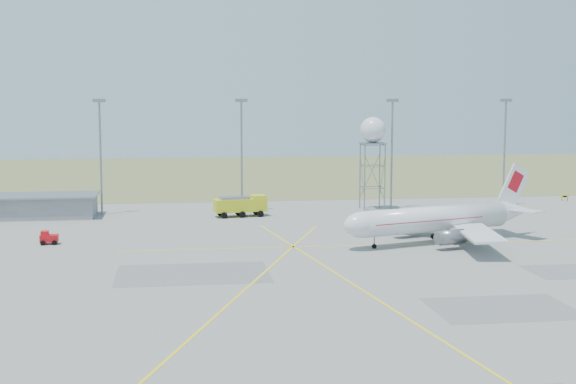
{
  "coord_description": "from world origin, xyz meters",
  "views": [
    {
      "loc": [
        -21.69,
        -78.62,
        20.74
      ],
      "look_at": [
        -5.14,
        40.0,
        6.57
      ],
      "focal_mm": 50.0,
      "sensor_mm": 36.0,
      "label": 1
    }
  ],
  "objects": [
    {
      "name": "airliner_main",
      "position": [
        15.21,
        30.85,
        3.36
      ],
      "size": [
        31.54,
        29.81,
        10.95
      ],
      "rotation": [
        0.0,
        0.0,
        3.45
      ],
      "color": "silver",
      "rests_on": "ground"
    },
    {
      "name": "mast_d",
      "position": [
        40.0,
        66.0,
        12.07
      ],
      "size": [
        2.2,
        0.5,
        20.5
      ],
      "color": "gray",
      "rests_on": "ground"
    },
    {
      "name": "mast_a",
      "position": [
        -35.0,
        66.0,
        12.07
      ],
      "size": [
        2.2,
        0.5,
        20.5
      ],
      "color": "gray",
      "rests_on": "ground"
    },
    {
      "name": "mast_c",
      "position": [
        18.0,
        66.0,
        12.07
      ],
      "size": [
        2.2,
        0.5,
        20.5
      ],
      "color": "gray",
      "rests_on": "ground"
    },
    {
      "name": "fire_truck",
      "position": [
        -10.53,
        60.04,
        1.75
      ],
      "size": [
        9.48,
        4.83,
        3.64
      ],
      "rotation": [
        0.0,
        0.0,
        0.16
      ],
      "color": "#C7CA17",
      "rests_on": "ground"
    },
    {
      "name": "grass_strip",
      "position": [
        0.0,
        140.0,
        0.01
      ],
      "size": [
        400.0,
        120.0,
        0.03
      ],
      "primitive_type": "cube",
      "color": "#5F6B3B",
      "rests_on": "ground"
    },
    {
      "name": "taxi_sign_near",
      "position": [
        55.6,
        72.0,
        0.89
      ],
      "size": [
        1.6,
        0.17,
        1.2
      ],
      "color": "black",
      "rests_on": "ground"
    },
    {
      "name": "ground",
      "position": [
        0.0,
        0.0,
        0.0
      ],
      "size": [
        400.0,
        400.0,
        0.0
      ],
      "primitive_type": "plane",
      "color": "gray",
      "rests_on": "ground"
    },
    {
      "name": "baggage_tug",
      "position": [
        -39.87,
        37.14,
        0.73
      ],
      "size": [
        2.57,
        2.1,
        1.93
      ],
      "rotation": [
        0.0,
        0.0,
        0.05
      ],
      "color": "red",
      "rests_on": "ground"
    },
    {
      "name": "building_grey",
      "position": [
        -45.0,
        64.0,
        1.97
      ],
      "size": [
        19.0,
        10.0,
        3.9
      ],
      "color": "gray",
      "rests_on": "ground"
    },
    {
      "name": "mast_b",
      "position": [
        -10.0,
        66.0,
        12.07
      ],
      "size": [
        2.2,
        0.5,
        20.5
      ],
      "color": "gray",
      "rests_on": "ground"
    },
    {
      "name": "radar_tower",
      "position": [
        14.27,
        65.75,
        9.63
      ],
      "size": [
        4.74,
        4.74,
        17.16
      ],
      "color": "gray",
      "rests_on": "ground"
    }
  ]
}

